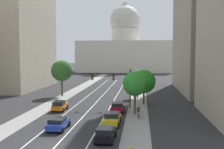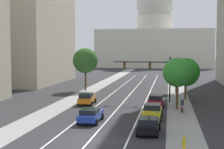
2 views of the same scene
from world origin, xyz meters
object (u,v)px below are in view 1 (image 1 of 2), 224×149
traffic_signal_mast (115,81)px  street_tree_near_right (138,78)px  street_tree_mid_right (135,84)px  street_tree_far_right (144,82)px  car_yellow (112,119)px  cyclist (138,112)px  capitol_building (125,49)px  car_black (105,133)px  car_orange (60,105)px  car_crimson (117,107)px  street_tree_mid_left (62,71)px  car_blue (58,123)px

traffic_signal_mast → street_tree_near_right: traffic_signal_mast is taller
street_tree_mid_right → street_tree_far_right: bearing=80.5°
car_yellow → cyclist: cyclist is taller
capitol_building → car_black: 113.70m
capitol_building → car_black: (4.57, -113.12, -10.44)m
cyclist → car_black: bearing=157.8°
car_orange → cyclist: size_ratio=2.44×
car_crimson → street_tree_mid_left: bearing=38.9°
car_orange → car_crimson: size_ratio=0.90×
car_black → traffic_signal_mast: bearing=3.9°
street_tree_mid_left → traffic_signal_mast: bearing=-42.0°
traffic_signal_mast → street_tree_mid_right: bearing=-55.8°
street_tree_near_right → car_orange: bearing=-130.6°
car_black → cyclist: 11.10m
capitol_building → street_tree_mid_left: capitol_building is taller
car_yellow → car_black: 6.48m
car_black → street_tree_far_right: (4.12, 21.40, 3.27)m
car_blue → street_tree_mid_right: street_tree_mid_right is taller
car_orange → traffic_signal_mast: 9.87m
car_black → car_crimson: (0.01, 14.53, 0.02)m
car_blue → cyclist: (9.35, 6.92, 0.09)m
street_tree_mid_left → street_tree_mid_right: street_tree_mid_left is taller
street_tree_mid_right → car_black: bearing=-101.8°
car_blue → street_tree_mid_left: size_ratio=0.59×
car_blue → capitol_building: bearing=-0.6°
car_orange → cyclist: (12.40, -3.87, 0.04)m
car_yellow → street_tree_mid_right: 8.07m
street_tree_far_right → street_tree_mid_right: (-1.38, -8.30, 0.48)m
car_orange → street_tree_mid_right: size_ratio=0.66×
car_blue → street_tree_mid_right: size_ratio=0.70×
traffic_signal_mast → street_tree_mid_left: size_ratio=1.06×
car_blue → car_orange: car_orange is taller
traffic_signal_mast → cyclist: (4.01, -7.61, -3.58)m
car_yellow → street_tree_mid_right: street_tree_mid_right is taller
car_yellow → street_tree_mid_right: size_ratio=0.73×
capitol_building → car_crimson: size_ratio=9.82×
car_orange → street_tree_mid_right: (11.87, -1.39, 3.72)m
car_yellow → traffic_signal_mast: (-0.76, 11.74, 3.63)m
car_blue → cyclist: bearing=-53.4°
capitol_building → car_yellow: size_ratio=9.88×
traffic_signal_mast → capitol_building: bearing=92.3°
car_yellow → street_tree_mid_left: 26.65m
car_crimson → traffic_signal_mast: traffic_signal_mast is taller
car_blue → car_yellow: size_ratio=0.96×
car_blue → car_black: 7.13m
capitol_building → street_tree_mid_right: size_ratio=7.23×
street_tree_near_right → car_crimson: bearing=-101.7°
car_blue → street_tree_far_right: bearing=-29.8°
street_tree_far_right → car_yellow: bearing=-105.4°
car_black → car_orange: bearing=33.8°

